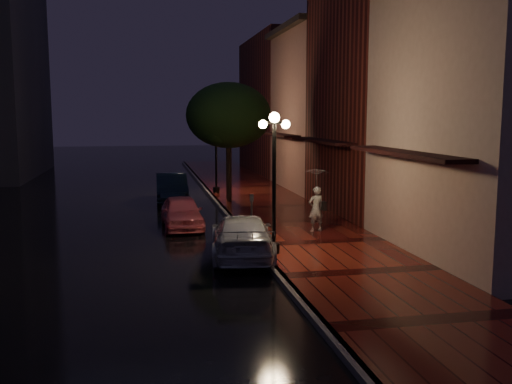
{
  "coord_description": "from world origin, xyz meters",
  "views": [
    {
      "loc": [
        -3.52,
        -21.73,
        4.4
      ],
      "look_at": [
        0.74,
        -0.22,
        1.4
      ],
      "focal_mm": 40.0,
      "sensor_mm": 36.0,
      "label": 1
    }
  ],
  "objects": [
    {
      "name": "sidewalk",
      "position": [
        2.25,
        0.0,
        0.07
      ],
      "size": [
        4.5,
        60.0,
        0.15
      ],
      "primitive_type": "cube",
      "color": "#460E0C",
      "rests_on": "ground"
    },
    {
      "name": "woman_with_umbrella",
      "position": [
        2.6,
        -2.07,
        1.68
      ],
      "size": [
        0.96,
        0.98,
        2.31
      ],
      "rotation": [
        0.0,
        0.0,
        3.36
      ],
      "color": "white",
      "rests_on": "sidewalk"
    },
    {
      "name": "storefront_mid",
      "position": [
        7.0,
        2.0,
        5.5
      ],
      "size": [
        5.0,
        8.0,
        11.0
      ],
      "primitive_type": "cube",
      "color": "#511914",
      "rests_on": "ground"
    },
    {
      "name": "storefront_extra",
      "position": [
        7.0,
        20.0,
        5.0
      ],
      "size": [
        5.0,
        12.0,
        10.0
      ],
      "primitive_type": "cube",
      "color": "#511914",
      "rests_on": "ground"
    },
    {
      "name": "ground",
      "position": [
        0.0,
        0.0,
        0.0
      ],
      "size": [
        120.0,
        120.0,
        0.0
      ],
      "primitive_type": "plane",
      "color": "black",
      "rests_on": "ground"
    },
    {
      "name": "storefront_near",
      "position": [
        7.0,
        -6.0,
        4.25
      ],
      "size": [
        5.0,
        8.0,
        8.5
      ],
      "primitive_type": "cube",
      "color": "gray",
      "rests_on": "ground"
    },
    {
      "name": "streetlamp_near",
      "position": [
        0.35,
        -5.0,
        2.6
      ],
      "size": [
        0.96,
        0.36,
        4.31
      ],
      "color": "black",
      "rests_on": "sidewalk"
    },
    {
      "name": "storefront_far",
      "position": [
        7.0,
        10.0,
        4.5
      ],
      "size": [
        5.0,
        8.0,
        9.0
      ],
      "primitive_type": "cube",
      "color": "#8C5951",
      "rests_on": "ground"
    },
    {
      "name": "curb",
      "position": [
        0.0,
        0.0,
        0.07
      ],
      "size": [
        0.25,
        60.0,
        0.15
      ],
      "primitive_type": "cube",
      "color": "#595451",
      "rests_on": "ground"
    },
    {
      "name": "parking_meter",
      "position": [
        0.15,
        -2.4,
        1.05
      ],
      "size": [
        0.15,
        0.13,
        1.49
      ],
      "rotation": [
        0.0,
        0.0,
        -0.2
      ],
      "color": "black",
      "rests_on": "sidewalk"
    },
    {
      "name": "pink_car",
      "position": [
        -2.12,
        0.22,
        0.63
      ],
      "size": [
        1.58,
        3.72,
        1.26
      ],
      "primitive_type": "imported",
      "rotation": [
        0.0,
        0.0,
        0.03
      ],
      "color": "#D25664",
      "rests_on": "ground"
    },
    {
      "name": "navy_car",
      "position": [
        -2.16,
        7.09,
        0.72
      ],
      "size": [
        1.59,
        4.37,
        1.43
      ],
      "primitive_type": "imported",
      "rotation": [
        0.0,
        0.0,
        -0.02
      ],
      "color": "black",
      "rests_on": "ground"
    },
    {
      "name": "street_tree",
      "position": [
        0.61,
        5.99,
        4.24
      ],
      "size": [
        4.16,
        4.16,
        5.8
      ],
      "color": "black",
      "rests_on": "sidewalk"
    },
    {
      "name": "streetlamp_far",
      "position": [
        0.35,
        9.0,
        2.6
      ],
      "size": [
        0.96,
        0.36,
        4.31
      ],
      "color": "black",
      "rests_on": "sidewalk"
    },
    {
      "name": "silver_car",
      "position": [
        -0.6,
        -4.76,
        0.67
      ],
      "size": [
        2.44,
        4.79,
        1.33
      ],
      "primitive_type": "imported",
      "rotation": [
        0.0,
        0.0,
        3.01
      ],
      "color": "#A6A7AD",
      "rests_on": "ground"
    }
  ]
}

